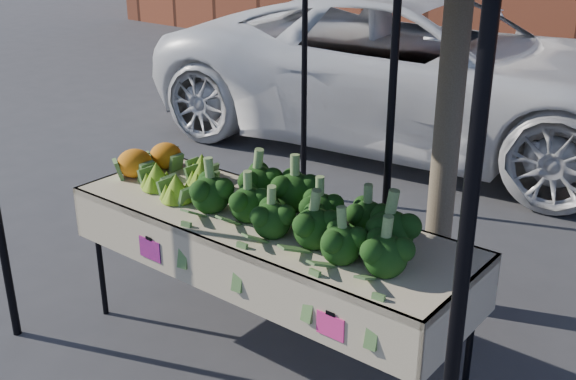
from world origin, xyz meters
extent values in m
plane|color=#323235|center=(0.00, 0.00, 0.00)|extent=(90.00, 90.00, 0.00)
cube|color=#C2B192|center=(0.24, 0.12, 0.45)|extent=(2.41, 0.84, 0.90)
cube|color=#F22D8C|center=(-0.27, -0.28, 0.70)|extent=(0.17, 0.01, 0.12)
cube|color=#F32E82|center=(0.97, -0.28, 0.70)|extent=(0.17, 0.01, 0.12)
ellipsoid|color=black|center=(0.52, 0.15, 1.05)|extent=(1.40, 0.60, 0.29)
ellipsoid|color=#86BA2C|center=(-0.42, 0.16, 1.01)|extent=(0.46, 0.60, 0.23)
ellipsoid|color=orange|center=(-0.79, 0.19, 1.00)|extent=(0.26, 0.46, 0.20)
camera|label=1|loc=(2.57, -2.50, 2.50)|focal=43.44mm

